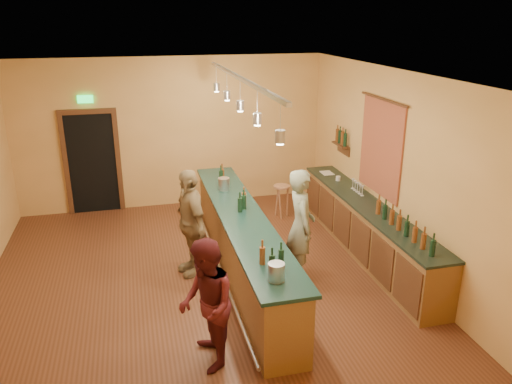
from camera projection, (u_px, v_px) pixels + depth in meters
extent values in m
plane|color=#502A17|center=(199.00, 279.00, 7.97)|extent=(7.00, 7.00, 0.00)
cube|color=silver|center=(190.00, 75.00, 6.89)|extent=(6.50, 7.00, 0.02)
cube|color=tan|center=(173.00, 133.00, 10.63)|extent=(6.50, 0.02, 3.20)
cube|color=tan|center=(249.00, 313.00, 4.24)|extent=(6.50, 0.02, 3.20)
cube|color=tan|center=(392.00, 169.00, 8.18)|extent=(0.02, 7.00, 3.20)
cube|color=black|center=(93.00, 164.00, 10.40)|extent=(0.95, 0.06, 2.10)
cube|color=#452514|center=(66.00, 166.00, 10.27)|extent=(0.10, 0.08, 2.10)
cube|color=#452514|center=(119.00, 162.00, 10.51)|extent=(0.10, 0.08, 2.10)
cube|color=#452514|center=(87.00, 112.00, 10.02)|extent=(1.15, 0.08, 0.10)
cube|color=#19E54C|center=(85.00, 99.00, 9.92)|extent=(0.30, 0.04, 0.15)
cube|color=#A2202E|center=(381.00, 148.00, 8.46)|extent=(0.03, 1.40, 1.60)
cube|color=#452514|center=(341.00, 145.00, 9.91)|extent=(0.16, 0.55, 0.03)
cube|color=#452514|center=(344.00, 149.00, 9.96)|extent=(0.03, 0.55, 0.18)
cube|color=brown|center=(366.00, 230.00, 8.68)|extent=(0.55, 4.50, 0.90)
cube|color=black|center=(368.00, 205.00, 8.53)|extent=(0.60, 4.55, 0.04)
cylinder|color=silver|center=(338.00, 178.00, 9.69)|extent=(0.09, 0.09, 0.09)
cube|color=silver|center=(327.00, 173.00, 10.15)|extent=(0.22, 0.30, 0.01)
cube|color=brown|center=(242.00, 246.00, 7.97)|extent=(0.60, 5.00, 1.00)
cube|color=#14302A|center=(241.00, 216.00, 7.79)|extent=(0.70, 5.10, 0.05)
cylinder|color=silver|center=(220.00, 268.00, 8.00)|extent=(0.05, 5.00, 0.05)
cylinder|color=silver|center=(276.00, 272.00, 5.81)|extent=(0.20, 0.20, 0.22)
cylinder|color=silver|center=(224.00, 184.00, 8.83)|extent=(0.20, 0.20, 0.22)
cube|color=silver|center=(240.00, 78.00, 7.08)|extent=(0.06, 4.60, 0.05)
cylinder|color=silver|center=(280.00, 118.00, 5.31)|extent=(0.01, 0.01, 0.35)
cylinder|color=#A5A5AD|center=(280.00, 136.00, 5.38)|extent=(0.11, 0.11, 0.14)
cylinder|color=#FFEABF|center=(280.00, 144.00, 5.41)|extent=(0.08, 0.08, 0.02)
cylinder|color=silver|center=(257.00, 103.00, 6.23)|extent=(0.01, 0.01, 0.35)
cylinder|color=#A5A5AD|center=(257.00, 119.00, 6.29)|extent=(0.11, 0.11, 0.14)
cylinder|color=#FFEABF|center=(257.00, 125.00, 6.32)|extent=(0.08, 0.08, 0.02)
cylinder|color=silver|center=(240.00, 92.00, 7.14)|extent=(0.01, 0.01, 0.35)
cylinder|color=#A5A5AD|center=(240.00, 105.00, 7.21)|extent=(0.11, 0.11, 0.14)
cylinder|color=#FFEABF|center=(240.00, 111.00, 7.24)|extent=(0.08, 0.08, 0.02)
cylinder|color=silver|center=(227.00, 83.00, 8.05)|extent=(0.01, 0.01, 0.35)
cylinder|color=#A5A5AD|center=(227.00, 95.00, 8.12)|extent=(0.11, 0.11, 0.14)
cylinder|color=#FFEABF|center=(227.00, 100.00, 8.15)|extent=(0.08, 0.08, 0.02)
cylinder|color=silver|center=(216.00, 76.00, 8.97)|extent=(0.01, 0.01, 0.35)
cylinder|color=#A5A5AD|center=(217.00, 87.00, 9.03)|extent=(0.11, 0.11, 0.14)
cylinder|color=#FFEABF|center=(217.00, 91.00, 9.06)|extent=(0.08, 0.08, 0.02)
imported|color=gray|center=(301.00, 226.00, 7.71)|extent=(0.51, 0.71, 1.82)
imported|color=#59191E|center=(206.00, 305.00, 5.79)|extent=(0.63, 0.80, 1.62)
imported|color=#997A51|center=(190.00, 222.00, 7.90)|extent=(0.65, 1.10, 1.76)
cylinder|color=#9A6445|center=(282.00, 186.00, 10.19)|extent=(0.34, 0.34, 0.04)
cylinder|color=#9A6445|center=(287.00, 202.00, 10.33)|extent=(0.04, 0.04, 0.65)
cylinder|color=#9A6445|center=(277.00, 201.00, 10.39)|extent=(0.04, 0.04, 0.65)
cylinder|color=#9A6445|center=(280.00, 204.00, 10.19)|extent=(0.04, 0.04, 0.65)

